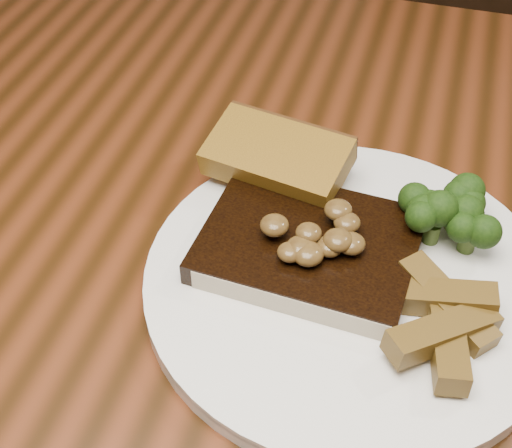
% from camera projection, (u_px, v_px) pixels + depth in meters
% --- Properties ---
extents(dining_table, '(1.60, 0.90, 0.75)m').
position_uv_depth(dining_table, '(247.00, 318.00, 0.64)').
color(dining_table, '#542510').
rests_on(dining_table, ground).
extents(chair_far, '(0.42, 0.42, 0.86)m').
position_uv_depth(chair_far, '(489.00, 117.00, 1.17)').
color(chair_far, black).
rests_on(chair_far, ground).
extents(plate, '(0.36, 0.36, 0.01)m').
position_uv_depth(plate, '(348.00, 283.00, 0.54)').
color(plate, white).
rests_on(plate, dining_table).
extents(steak, '(0.17, 0.13, 0.02)m').
position_uv_depth(steak, '(309.00, 247.00, 0.54)').
color(steak, black).
rests_on(steak, plate).
extents(steak_bone, '(0.15, 0.02, 0.02)m').
position_uv_depth(steak_bone, '(291.00, 303.00, 0.50)').
color(steak_bone, '#BCAD91').
rests_on(steak_bone, plate).
extents(mushroom_pile, '(0.06, 0.06, 0.03)m').
position_uv_depth(mushroom_pile, '(311.00, 230.00, 0.52)').
color(mushroom_pile, brown).
rests_on(mushroom_pile, steak).
extents(garlic_bread, '(0.12, 0.08, 0.02)m').
position_uv_depth(garlic_bread, '(276.00, 176.00, 0.60)').
color(garlic_bread, olive).
rests_on(garlic_bread, plate).
extents(potato_wedges, '(0.11, 0.11, 0.02)m').
position_uv_depth(potato_wedges, '(441.00, 289.00, 0.51)').
color(potato_wedges, brown).
rests_on(potato_wedges, plate).
extents(broccoli_cluster, '(0.08, 0.08, 0.04)m').
position_uv_depth(broccoli_cluster, '(442.00, 211.00, 0.56)').
color(broccoli_cluster, '#203C0D').
rests_on(broccoli_cluster, plate).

